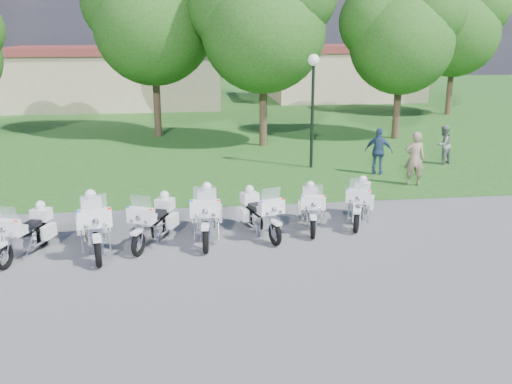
{
  "coord_description": "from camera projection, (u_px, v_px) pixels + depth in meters",
  "views": [
    {
      "loc": [
        -1.54,
        -13.76,
        5.27
      ],
      "look_at": [
        0.39,
        1.2,
        0.95
      ],
      "focal_mm": 40.0,
      "sensor_mm": 36.0,
      "label": 1
    }
  ],
  "objects": [
    {
      "name": "bystander_c",
      "position": [
        379.0,
        152.0,
        21.22
      ],
      "size": [
        1.11,
        0.87,
        1.76
      ],
      "primitive_type": "imported",
      "rotation": [
        0.0,
        0.0,
        2.64
      ],
      "color": "navy",
      "rests_on": "ground"
    },
    {
      "name": "tree_2",
      "position": [
        262.0,
        18.0,
        25.24
      ],
      "size": [
        6.5,
        5.55,
        8.67
      ],
      "color": "#38281C",
      "rests_on": "ground"
    },
    {
      "name": "tree_4",
      "position": [
        455.0,
        24.0,
        35.01
      ],
      "size": [
        6.34,
        5.41,
        8.46
      ],
      "color": "#38281C",
      "rests_on": "ground"
    },
    {
      "name": "building_west",
      "position": [
        117.0,
        76.0,
        40.14
      ],
      "size": [
        14.56,
        8.32,
        4.1
      ],
      "color": "tan",
      "rests_on": "ground"
    },
    {
      "name": "motorcycle_6",
      "position": [
        311.0,
        207.0,
        15.56
      ],
      "size": [
        0.9,
        2.08,
        1.41
      ],
      "rotation": [
        0.0,
        0.0,
        2.98
      ],
      "color": "black",
      "rests_on": "ground"
    },
    {
      "name": "motorcycle_7",
      "position": [
        360.0,
        202.0,
        15.99
      ],
      "size": [
        1.22,
        2.04,
        1.45
      ],
      "rotation": [
        0.0,
        0.0,
        2.75
      ],
      "color": "black",
      "rests_on": "ground"
    },
    {
      "name": "motorcycle_5",
      "position": [
        260.0,
        213.0,
        15.04
      ],
      "size": [
        1.11,
        2.09,
        1.45
      ],
      "rotation": [
        0.0,
        0.0,
        3.44
      ],
      "color": "black",
      "rests_on": "ground"
    },
    {
      "name": "motorcycle_2",
      "position": [
        94.0,
        224.0,
        13.87
      ],
      "size": [
        1.12,
        2.46,
        1.67
      ],
      "rotation": [
        0.0,
        0.0,
        3.34
      ],
      "color": "black",
      "rests_on": "ground"
    },
    {
      "name": "bystander_b",
      "position": [
        443.0,
        145.0,
        22.92
      ],
      "size": [
        0.96,
        0.89,
        1.57
      ],
      "primitive_type": "imported",
      "rotation": [
        0.0,
        0.0,
        -2.63
      ],
      "color": "slate",
      "rests_on": "ground"
    },
    {
      "name": "tree_1",
      "position": [
        152.0,
        13.0,
        27.44
      ],
      "size": [
        6.82,
        5.82,
        9.1
      ],
      "color": "#38281C",
      "rests_on": "ground"
    },
    {
      "name": "bystander_a",
      "position": [
        415.0,
        159.0,
        19.72
      ],
      "size": [
        0.76,
        0.58,
        1.89
      ],
      "primitive_type": "imported",
      "rotation": [
        0.0,
        0.0,
        2.95
      ],
      "color": "gray",
      "rests_on": "ground"
    },
    {
      "name": "motorcycle_4",
      "position": [
        206.0,
        214.0,
        14.7
      ],
      "size": [
        0.89,
        2.42,
        1.62
      ],
      "rotation": [
        0.0,
        0.0,
        3.07
      ],
      "color": "black",
      "rests_on": "ground"
    },
    {
      "name": "grass_lawn",
      "position": [
        204.0,
        106.0,
        40.5
      ],
      "size": [
        100.0,
        48.0,
        0.01
      ],
      "primitive_type": "cube",
      "color": "#20551B",
      "rests_on": "ground"
    },
    {
      "name": "lamp_post",
      "position": [
        313.0,
        83.0,
        21.63
      ],
      "size": [
        0.44,
        0.44,
        4.38
      ],
      "color": "black",
      "rests_on": "ground"
    },
    {
      "name": "ground",
      "position": [
        247.0,
        240.0,
        14.76
      ],
      "size": [
        100.0,
        100.0,
        0.0
      ],
      "primitive_type": "plane",
      "color": "#4F4F54",
      "rests_on": "ground"
    },
    {
      "name": "motorcycle_3",
      "position": [
        154.0,
        220.0,
        14.42
      ],
      "size": [
        1.24,
        2.05,
        1.46
      ],
      "rotation": [
        0.0,
        0.0,
        2.74
      ],
      "color": "black",
      "rests_on": "ground"
    },
    {
      "name": "tree_3",
      "position": [
        401.0,
        32.0,
        27.17
      ],
      "size": [
        5.83,
        4.97,
        7.77
      ],
      "color": "#38281C",
      "rests_on": "ground"
    },
    {
      "name": "building_east",
      "position": [
        344.0,
        72.0,
        44.15
      ],
      "size": [
        11.44,
        7.28,
        4.1
      ],
      "color": "tan",
      "rests_on": "ground"
    },
    {
      "name": "motorcycle_1",
      "position": [
        26.0,
        231.0,
        13.66
      ],
      "size": [
        1.16,
        2.03,
        1.43
      ],
      "rotation": [
        0.0,
        0.0,
        2.79
      ],
      "color": "black",
      "rests_on": "ground"
    }
  ]
}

